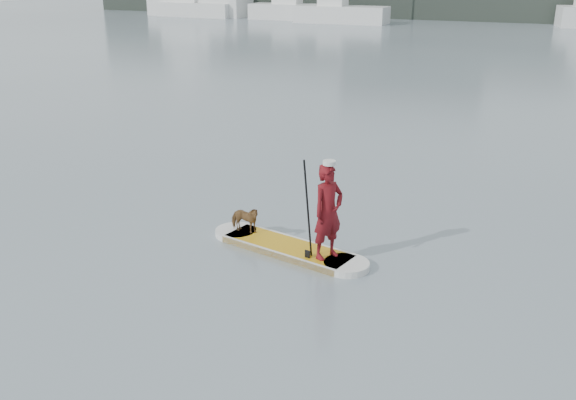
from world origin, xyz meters
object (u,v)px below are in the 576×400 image
at_px(sailboat_a, 196,8).
at_px(sailboat_c, 341,13).
at_px(paddler, 328,212).
at_px(sailboat_b, 295,10).
at_px(paddleboard, 288,248).
at_px(dog, 245,219).

bearing_deg(sailboat_a, sailboat_c, -3.35).
distance_m(paddler, sailboat_a, 56.70).
distance_m(paddler, sailboat_b, 52.06).
relative_size(paddleboard, sailboat_a, 0.28).
distance_m(paddleboard, sailboat_c, 48.25).
bearing_deg(paddler, sailboat_b, 51.94).
bearing_deg(sailboat_b, sailboat_a, -179.59).
bearing_deg(dog, sailboat_c, 18.53).
bearing_deg(paddleboard, sailboat_b, 125.01).
distance_m(paddleboard, dog, 1.07).
xyz_separation_m(paddleboard, sailboat_c, (-14.39, 46.05, 0.81)).
height_order(paddleboard, dog, dog).
distance_m(paddler, dog, 1.96).
bearing_deg(paddler, sailboat_a, 61.89).
bearing_deg(sailboat_c, sailboat_a, 175.14).
xyz_separation_m(paddleboard, sailboat_a, (-29.91, 47.45, 0.74)).
height_order(paddler, dog, paddler).
relative_size(dog, sailboat_b, 0.05).
distance_m(sailboat_a, sailboat_b, 10.50).
relative_size(paddler, sailboat_b, 0.13).
xyz_separation_m(dog, sailboat_c, (-13.39, 45.82, 0.48)).
bearing_deg(paddleboard, sailboat_a, 135.11).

